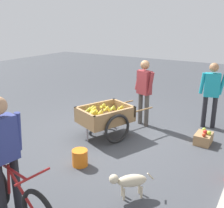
# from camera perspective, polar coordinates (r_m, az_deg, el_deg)

# --- Properties ---
(ground_plane) EXTENTS (24.00, 24.00, 0.00)m
(ground_plane) POSITION_cam_1_polar(r_m,az_deg,el_deg) (6.15, 0.95, -6.65)
(ground_plane) COLOR #3D3F44
(fruit_cart) EXTENTS (1.81, 1.31, 0.74)m
(fruit_cart) POSITION_cam_1_polar(r_m,az_deg,el_deg) (5.96, -1.48, -2.86)
(fruit_cart) COLOR #937047
(fruit_cart) RESTS_ON ground
(vendor_person) EXTENTS (0.31, 0.57, 1.60)m
(vendor_person) POSITION_cam_1_polar(r_m,az_deg,el_deg) (6.51, 6.81, 3.53)
(vendor_person) COLOR #4C4742
(vendor_person) RESTS_ON ground
(bicycle) EXTENTS (0.46, 1.65, 0.85)m
(bicycle) POSITION_cam_1_polar(r_m,az_deg,el_deg) (3.84, -19.68, -17.94)
(bicycle) COLOR black
(bicycle) RESTS_ON ground
(cyclist_person) EXTENTS (0.52, 0.25, 1.65)m
(cyclist_person) POSITION_cam_1_polar(r_m,az_deg,el_deg) (3.64, -21.96, -8.57)
(cyclist_person) COLOR black
(cyclist_person) RESTS_ON ground
(dog) EXTENTS (0.49, 0.52, 0.40)m
(dog) POSITION_cam_1_polar(r_m,az_deg,el_deg) (4.08, 3.67, -15.90)
(dog) COLOR beige
(dog) RESTS_ON ground
(plastic_bucket) EXTENTS (0.28, 0.28, 0.30)m
(plastic_bucket) POSITION_cam_1_polar(r_m,az_deg,el_deg) (4.95, -6.79, -11.20)
(plastic_bucket) COLOR orange
(plastic_bucket) RESTS_ON ground
(apple_crate) EXTENTS (0.44, 0.32, 0.31)m
(apple_crate) POSITION_cam_1_polar(r_m,az_deg,el_deg) (6.05, 18.77, -6.81)
(apple_crate) COLOR #99754C
(apple_crate) RESTS_ON ground
(bystander_person) EXTENTS (0.29, 0.57, 1.57)m
(bystander_person) POSITION_cam_1_polar(r_m,az_deg,el_deg) (6.73, 20.28, 2.81)
(bystander_person) COLOR black
(bystander_person) RESTS_ON ground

